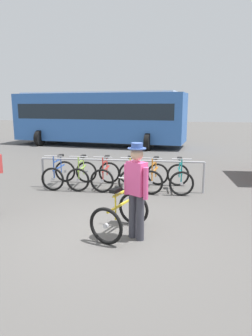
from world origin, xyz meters
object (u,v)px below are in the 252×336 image
(racked_bike_blue, at_px, (59,174))
(racked_bike_red, at_px, (106,175))
(racked_bike_orange, at_px, (155,177))
(featured_bicycle, at_px, (124,207))
(bus_distant, at_px, (99,116))
(racked_bike_teal, at_px, (180,178))
(person_with_featured_bike, at_px, (137,187))
(racked_bike_lime, at_px, (82,175))
(racked_bike_yellow, at_px, (130,176))

(racked_bike_blue, xyz_separation_m, racked_bike_red, (1.40, 0.05, 0.00))
(racked_bike_blue, height_order, racked_bike_orange, same)
(featured_bicycle, bearing_deg, racked_bike_orange, 83.81)
(racked_bike_blue, height_order, bus_distant, bus_distant)
(racked_bike_teal, height_order, person_with_featured_bike, person_with_featured_bike)
(racked_bike_lime, relative_size, racked_bike_teal, 0.97)
(racked_bike_orange, relative_size, person_with_featured_bike, 0.67)
(bus_distant, bearing_deg, racked_bike_yellow, -70.11)
(racked_bike_blue, xyz_separation_m, racked_bike_lime, (0.70, 0.02, -0.00))
(racked_bike_blue, relative_size, bus_distant, 0.11)
(featured_bicycle, relative_size, bus_distant, 0.12)
(racked_bike_yellow, bearing_deg, racked_bike_red, -178.09)
(racked_bike_lime, xyz_separation_m, bus_distant, (-1.95, 9.30, 1.37))
(racked_bike_blue, distance_m, person_with_featured_bike, 4.27)
(racked_bike_blue, distance_m, bus_distant, 9.50)
(racked_bike_lime, relative_size, racked_bike_orange, 0.99)
(bus_distant, bearing_deg, racked_bike_lime, -78.17)
(racked_bike_red, bearing_deg, featured_bicycle, -70.24)
(bus_distant, bearing_deg, racked_bike_red, -74.07)
(racked_bike_blue, bearing_deg, racked_bike_lime, 1.91)
(racked_bike_lime, bearing_deg, racked_bike_red, 1.91)
(racked_bike_blue, distance_m, racked_bike_red, 1.40)
(racked_bike_yellow, relative_size, racked_bike_teal, 1.02)
(person_with_featured_bike, bearing_deg, featured_bicycle, 134.34)
(racked_bike_lime, relative_size, racked_bike_yellow, 0.95)
(racked_bike_blue, relative_size, racked_bike_yellow, 0.92)
(racked_bike_red, xyz_separation_m, person_with_featured_bike, (1.34, -3.26, 0.58))
(racked_bike_orange, xyz_separation_m, racked_bike_teal, (0.70, 0.02, -0.00))
(racked_bike_red, xyz_separation_m, bus_distant, (-2.65, 9.27, 1.37))
(racked_bike_teal, xyz_separation_m, bus_distant, (-4.75, 9.20, 1.37))
(racked_bike_blue, height_order, racked_bike_lime, same)
(person_with_featured_bike, relative_size, bus_distant, 0.17)
(racked_bike_red, height_order, bus_distant, bus_distant)
(person_with_featured_bike, bearing_deg, racked_bike_blue, 130.49)
(racked_bike_red, height_order, racked_bike_orange, same)
(racked_bike_lime, bearing_deg, racked_bike_orange, 1.91)
(racked_bike_blue, xyz_separation_m, person_with_featured_bike, (2.74, -3.21, 0.58))
(racked_bike_lime, bearing_deg, bus_distant, 101.83)
(racked_bike_yellow, bearing_deg, bus_distant, 109.89)
(racked_bike_yellow, bearing_deg, racked_bike_teal, 1.91)
(featured_bicycle, distance_m, bus_distant, 12.87)
(racked_bike_orange, bearing_deg, racked_bike_yellow, -178.09)
(racked_bike_teal, xyz_separation_m, featured_bicycle, (-1.03, -3.05, 0.12))
(racked_bike_lime, height_order, racked_bike_yellow, same)
(racked_bike_blue, bearing_deg, person_with_featured_bike, -49.51)
(racked_bike_blue, relative_size, racked_bike_red, 0.99)
(racked_bike_orange, distance_m, bus_distant, 10.17)
(featured_bicycle, bearing_deg, racked_bike_red, 109.76)
(racked_bike_blue, xyz_separation_m, racked_bike_yellow, (2.10, 0.07, -0.00))
(racked_bike_blue, distance_m, racked_bike_lime, 0.70)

